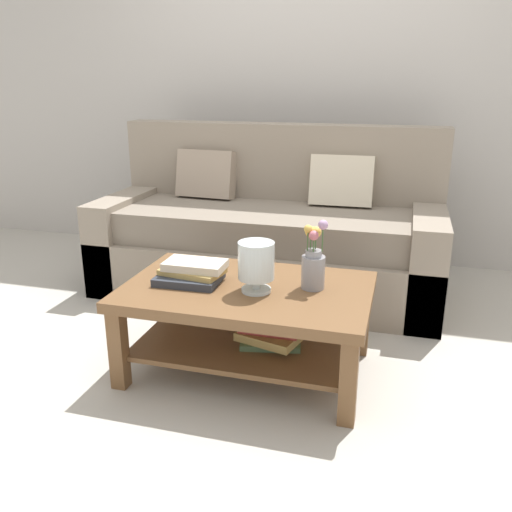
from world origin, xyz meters
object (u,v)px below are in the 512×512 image
Objects in this scene: glass_hurricane_vase at (256,263)px; flower_pitcher at (313,262)px; couch at (270,235)px; coffee_table at (249,310)px; book_stack_main at (192,272)px.

flower_pitcher is (0.24, 0.11, -0.01)m from glass_hurricane_vase.
couch reaches higher than glass_hurricane_vase.
book_stack_main reaches higher than coffee_table.
couch is 1.92× the size of coffee_table.
flower_pitcher is at bearing -65.72° from couch.
glass_hurricane_vase is 0.71× the size of flower_pitcher.
couch is at bearing 101.15° from glass_hurricane_vase.
coffee_table is 3.47× the size of flower_pitcher.
book_stack_main is (-0.28, -0.01, 0.17)m from coffee_table.
coffee_table is at bearing 2.54° from book_stack_main.
coffee_table is at bearing -80.79° from couch.
flower_pitcher reaches higher than coffee_table.
coffee_table is 4.92× the size of glass_hurricane_vase.
couch is 9.43× the size of glass_hurricane_vase.
flower_pitcher is at bearing 12.16° from coffee_table.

